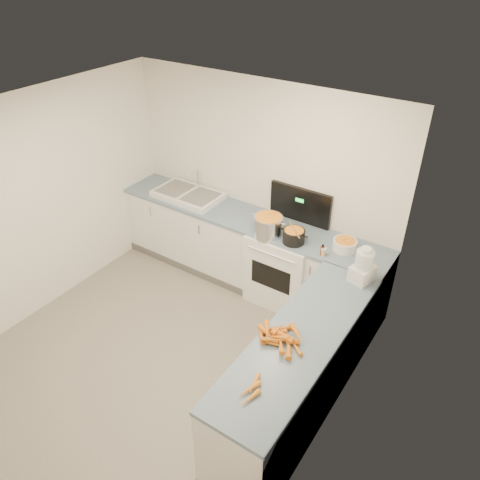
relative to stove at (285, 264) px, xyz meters
The scene contains 19 objects.
floor 1.84m from the stove, 108.07° to the right, with size 3.50×4.00×0.00m, color gray, non-canonical shape.
ceiling 2.69m from the stove, 108.07° to the right, with size 3.50×4.00×0.00m, color white, non-canonical shape.
wall_back 1.00m from the stove, 150.23° to the left, with size 3.50×2.50×0.00m, color white, non-canonical shape.
wall_left 2.96m from the stove, 143.77° to the right, with size 4.00×2.50×0.00m, color white, non-canonical shape.
wall_right 2.21m from the stove, 54.55° to the right, with size 4.00×2.50×0.00m, color white, non-canonical shape.
counter_back 0.55m from the stove, behind, with size 3.50×0.62×0.94m.
counter_right 1.65m from the stove, 56.99° to the right, with size 0.62×2.20×0.94m.
stove is the anchor object (origin of this frame).
sink 1.54m from the stove, behind, with size 0.86×0.52×0.31m.
steel_pot 0.61m from the stove, 132.67° to the right, with size 0.33×0.33×0.24m, color silver.
black_pot 0.58m from the stove, 43.72° to the right, with size 0.24×0.24×0.17m, color black.
wooden_spoon 0.67m from the stove, 43.72° to the right, with size 0.01×0.01×0.34m, color #AD7A47.
mixing_bowl 0.86m from the stove, ahead, with size 0.25×0.25×0.12m, color white.
extract_bottle 0.77m from the stove, 21.29° to the right, with size 0.04×0.04×0.11m, color #593319.
spice_jar 0.77m from the stove, 21.26° to the right, with size 0.05×0.05×0.08m, color #E5B266.
food_processor 1.27m from the stove, 20.47° to the right, with size 0.23×0.26×0.38m.
carrot_pile 1.78m from the stove, 63.17° to the right, with size 0.48×0.38×0.10m.
peeled_carrots 2.32m from the stove, 67.66° to the right, with size 0.14×0.30×0.04m.
peelings 1.76m from the stove, behind, with size 0.22×0.21×0.01m.
Camera 1 is at (2.60, -2.34, 3.76)m, focal length 35.00 mm.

